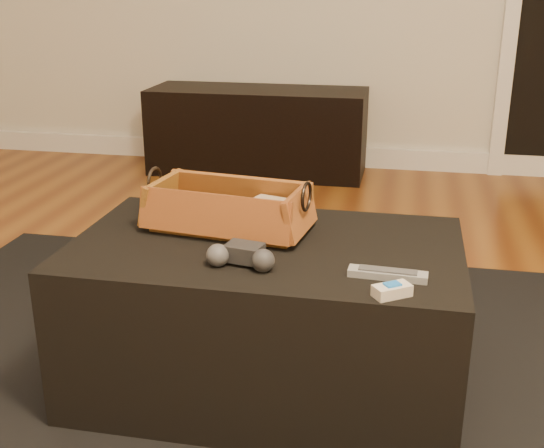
% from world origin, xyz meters
% --- Properties ---
extents(baseboard, '(5.00, 0.04, 0.12)m').
position_xyz_m(baseboard, '(0.00, 2.73, 0.06)').
color(baseboard, white).
rests_on(baseboard, floor).
extents(media_cabinet, '(1.23, 0.45, 0.48)m').
position_xyz_m(media_cabinet, '(-0.51, 2.51, 0.24)').
color(media_cabinet, black).
rests_on(media_cabinet, floor).
extents(area_rug, '(2.60, 2.00, 0.01)m').
position_xyz_m(area_rug, '(0.00, 0.25, 0.01)').
color(area_rug, black).
rests_on(area_rug, floor).
extents(ottoman, '(1.00, 0.60, 0.42)m').
position_xyz_m(ottoman, '(0.00, 0.30, 0.22)').
color(ottoman, black).
rests_on(ottoman, area_rug).
extents(tv_remote, '(0.23, 0.06, 0.02)m').
position_xyz_m(tv_remote, '(-0.14, 0.37, 0.46)').
color(tv_remote, black).
rests_on(tv_remote, wicker_basket).
extents(cloth_bundle, '(0.14, 0.12, 0.07)m').
position_xyz_m(cloth_bundle, '(0.00, 0.40, 0.48)').
color(cloth_bundle, tan).
rests_on(cloth_bundle, wicker_basket).
extents(wicker_basket, '(0.47, 0.29, 0.15)m').
position_xyz_m(wicker_basket, '(-0.12, 0.39, 0.48)').
color(wicker_basket, '#915820').
rests_on(wicker_basket, ottoman).
extents(game_controller, '(0.17, 0.10, 0.06)m').
position_xyz_m(game_controller, '(-0.02, 0.14, 0.46)').
color(game_controller, black).
rests_on(game_controller, ottoman).
extents(silver_remote, '(0.18, 0.05, 0.02)m').
position_xyz_m(silver_remote, '(0.32, 0.15, 0.44)').
color(silver_remote, '#95989C').
rests_on(silver_remote, ottoman).
extents(cream_gadget, '(0.09, 0.08, 0.03)m').
position_xyz_m(cream_gadget, '(0.33, 0.05, 0.45)').
color(cream_gadget, beige).
rests_on(cream_gadget, ottoman).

